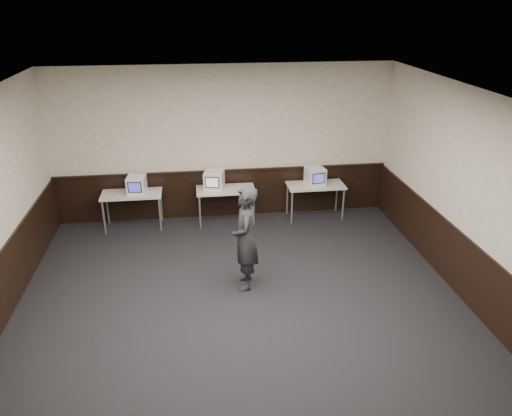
{
  "coord_description": "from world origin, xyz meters",
  "views": [
    {
      "loc": [
        -0.64,
        -5.98,
        4.44
      ],
      "look_at": [
        0.37,
        1.6,
        1.15
      ],
      "focal_mm": 35.0,
      "sensor_mm": 36.0,
      "label": 1
    }
  ],
  "objects": [
    {
      "name": "floor",
      "position": [
        0.0,
        0.0,
        0.0
      ],
      "size": [
        8.0,
        8.0,
        0.0
      ],
      "primitive_type": "plane",
      "color": "black",
      "rests_on": "ground"
    },
    {
      "name": "ceiling",
      "position": [
        0.0,
        0.0,
        3.2
      ],
      "size": [
        8.0,
        8.0,
        0.0
      ],
      "primitive_type": "plane",
      "rotation": [
        3.14,
        0.0,
        0.0
      ],
      "color": "white",
      "rests_on": "back_wall"
    },
    {
      "name": "back_wall",
      "position": [
        0.0,
        4.0,
        1.6
      ],
      "size": [
        7.0,
        0.0,
        7.0
      ],
      "primitive_type": "plane",
      "rotation": [
        1.57,
        0.0,
        0.0
      ],
      "color": "beige",
      "rests_on": "ground"
    },
    {
      "name": "right_wall",
      "position": [
        3.5,
        0.0,
        1.6
      ],
      "size": [
        0.0,
        8.0,
        8.0
      ],
      "primitive_type": "plane",
      "rotation": [
        1.57,
        0.0,
        -1.57
      ],
      "color": "beige",
      "rests_on": "ground"
    },
    {
      "name": "wainscot_back",
      "position": [
        0.0,
        3.98,
        0.5
      ],
      "size": [
        6.98,
        0.04,
        1.0
      ],
      "primitive_type": "cube",
      "color": "black",
      "rests_on": "back_wall"
    },
    {
      "name": "wainscot_right",
      "position": [
        3.48,
        0.0,
        0.5
      ],
      "size": [
        0.04,
        7.98,
        1.0
      ],
      "primitive_type": "cube",
      "color": "black",
      "rests_on": "right_wall"
    },
    {
      "name": "wainscot_rail",
      "position": [
        0.0,
        3.96,
        1.02
      ],
      "size": [
        6.98,
        0.06,
        0.04
      ],
      "primitive_type": "cube",
      "color": "black",
      "rests_on": "wainscot_back"
    },
    {
      "name": "desk_left",
      "position": [
        -1.9,
        3.6,
        0.68
      ],
      "size": [
        1.2,
        0.6,
        0.75
      ],
      "color": "silver",
      "rests_on": "ground"
    },
    {
      "name": "desk_center",
      "position": [
        0.0,
        3.6,
        0.68
      ],
      "size": [
        1.2,
        0.6,
        0.75
      ],
      "color": "silver",
      "rests_on": "ground"
    },
    {
      "name": "desk_right",
      "position": [
        1.9,
        3.6,
        0.68
      ],
      "size": [
        1.2,
        0.6,
        0.75
      ],
      "color": "silver",
      "rests_on": "ground"
    },
    {
      "name": "emac_left",
      "position": [
        -1.78,
        3.59,
        0.93
      ],
      "size": [
        0.4,
        0.42,
        0.36
      ],
      "rotation": [
        0.0,
        0.0,
        -0.1
      ],
      "color": "white",
      "rests_on": "desk_left"
    },
    {
      "name": "emac_center",
      "position": [
        -0.23,
        3.64,
        0.94
      ],
      "size": [
        0.47,
        0.48,
        0.38
      ],
      "rotation": [
        0.0,
        0.0,
        -0.25
      ],
      "color": "white",
      "rests_on": "desk_center"
    },
    {
      "name": "emac_right",
      "position": [
        1.88,
        3.6,
        0.94
      ],
      "size": [
        0.42,
        0.44,
        0.37
      ],
      "rotation": [
        0.0,
        0.0,
        0.15
      ],
      "color": "white",
      "rests_on": "desk_right"
    },
    {
      "name": "person",
      "position": [
        0.12,
        1.06,
        0.86
      ],
      "size": [
        0.48,
        0.67,
        1.73
      ],
      "primitive_type": "imported",
      "rotation": [
        0.0,
        0.0,
        -1.68
      ],
      "color": "#25272B",
      "rests_on": "ground"
    }
  ]
}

